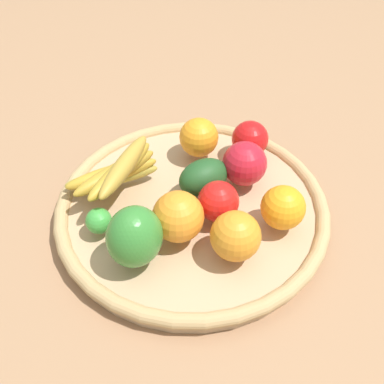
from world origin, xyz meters
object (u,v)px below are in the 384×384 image
at_px(apple_1, 245,163).
at_px(orange_2, 199,137).
at_px(orange_0, 283,208).
at_px(apple_2, 218,201).
at_px(lime_0, 99,221).
at_px(orange_3, 178,217).
at_px(orange_1, 236,236).
at_px(avocado, 204,177).
at_px(bell_pepper, 135,237).
at_px(banana_bunch, 117,172).
at_px(apple_0, 250,139).

relative_size(apple_1, orange_2, 1.07).
bearing_deg(orange_0, apple_2, 65.49).
bearing_deg(lime_0, apple_2, -96.63).
relative_size(orange_3, orange_1, 1.06).
bearing_deg(avocado, lime_0, 102.95).
distance_m(avocado, lime_0, 0.19).
height_order(orange_0, apple_1, apple_1).
bearing_deg(bell_pepper, apple_1, 173.97).
bearing_deg(orange_3, orange_0, -97.54).
bearing_deg(bell_pepper, banana_bunch, -124.34).
bearing_deg(apple_1, orange_0, -168.66).
relative_size(banana_bunch, apple_2, 2.48).
bearing_deg(banana_bunch, orange_0, -121.72).
height_order(orange_2, lime_0, orange_2).
bearing_deg(bell_pepper, orange_2, -161.87).
relative_size(banana_bunch, orange_1, 2.19).
distance_m(apple_1, orange_1, 0.17).
bearing_deg(bell_pepper, orange_1, 133.16).
bearing_deg(orange_2, lime_0, 124.83).
distance_m(orange_1, bell_pepper, 0.15).
height_order(orange_0, orange_2, orange_2).
height_order(orange_0, bell_pepper, bell_pepper).
bearing_deg(orange_2, apple_0, -107.09).
xyz_separation_m(orange_2, bell_pepper, (-0.22, 0.16, 0.01)).
relative_size(avocado, bell_pepper, 0.91).
bearing_deg(apple_1, banana_bunch, 80.75).
distance_m(orange_0, orange_1, 0.10).
relative_size(orange_0, apple_2, 1.06).
bearing_deg(apple_0, bell_pepper, 126.76).
height_order(apple_1, bell_pepper, bell_pepper).
distance_m(orange_0, apple_1, 0.12).
xyz_separation_m(apple_0, lime_0, (-0.12, 0.30, -0.01)).
relative_size(orange_0, orange_3, 0.88).
distance_m(orange_1, apple_2, 0.08).
bearing_deg(banana_bunch, avocado, -106.13).
relative_size(avocado, orange_1, 1.18).
relative_size(orange_1, bell_pepper, 0.77).
relative_size(avocado, orange_3, 1.12).
bearing_deg(banana_bunch, apple_0, -82.76).
xyz_separation_m(orange_3, orange_2, (0.19, -0.09, -0.00)).
distance_m(apple_2, apple_0, 0.18).
xyz_separation_m(orange_3, lime_0, (0.04, 0.12, -0.02)).
height_order(avocado, orange_2, orange_2).
xyz_separation_m(orange_0, apple_1, (0.11, 0.02, 0.00)).
bearing_deg(banana_bunch, orange_2, -69.71).
xyz_separation_m(avocado, apple_0, (0.07, -0.11, 0.00)).
relative_size(avocado, apple_2, 1.34).
bearing_deg(orange_3, apple_2, -73.96).
bearing_deg(lime_0, avocado, -77.05).
relative_size(orange_0, orange_2, 0.98).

